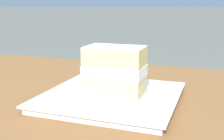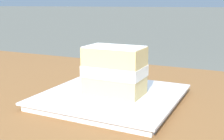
{
  "view_description": "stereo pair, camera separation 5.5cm",
  "coord_description": "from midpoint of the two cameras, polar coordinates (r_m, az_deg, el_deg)",
  "views": [
    {
      "loc": [
        0.32,
        -0.36,
        0.88
      ],
      "look_at": [
        0.14,
        0.15,
        0.76
      ],
      "focal_mm": 46.5,
      "sensor_mm": 36.0,
      "label": 1
    },
    {
      "loc": [
        0.38,
        -0.34,
        0.88
      ],
      "look_at": [
        0.14,
        0.15,
        0.76
      ],
      "focal_mm": 46.5,
      "sensor_mm": 36.0,
      "label": 2
    }
  ],
  "objects": [
    {
      "name": "dessert_fork",
      "position": [
        0.8,
        1.18,
        -0.25
      ],
      "size": [
        0.08,
        0.16,
        0.01
      ],
      "color": "silver",
      "rests_on": "patio_table"
    },
    {
      "name": "cake_slice",
      "position": [
        0.55,
        -2.29,
        -0.1
      ],
      "size": [
        0.11,
        0.08,
        0.09
      ],
      "color": "#E0C17A",
      "rests_on": "dessert_plate"
    },
    {
      "name": "dessert_plate",
      "position": [
        0.57,
        -2.8,
        -5.34
      ],
      "size": [
        0.25,
        0.25,
        0.02
      ],
      "color": "white",
      "rests_on": "patio_table"
    }
  ]
}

